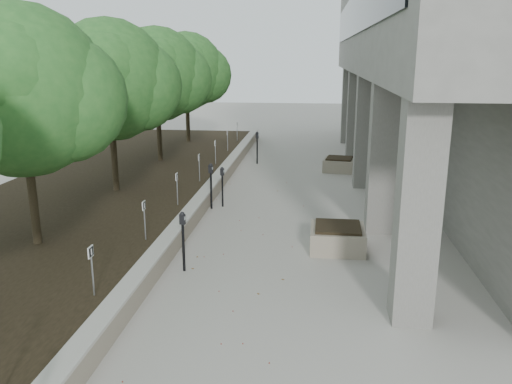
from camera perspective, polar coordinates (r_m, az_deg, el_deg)
The scene contains 21 objects.
ground at distance 9.28m, azimuth -4.45°, elevation -15.49°, with size 90.00×90.00×0.00m, color #A6A198.
retaining_wall at distance 17.76m, azimuth -4.87°, elevation 0.31°, with size 0.39×26.00×0.50m, color gray, non-canonical shape.
planting_bed at distance 18.83m, azimuth -15.91°, elevation 0.47°, with size 7.00×26.00×0.40m, color black.
crabapple_tree_2 at distance 12.69m, azimuth -24.01°, elevation 6.49°, with size 4.60×4.00×5.44m, color #265E24, non-canonical shape.
crabapple_tree_3 at distance 17.17m, azimuth -15.66°, elevation 9.06°, with size 4.60×4.00×5.44m, color #265E24, non-canonical shape.
crabapple_tree_4 at distance 21.87m, azimuth -10.77°, elevation 10.46°, with size 4.60×4.00×5.44m, color #265E24, non-canonical shape.
crabapple_tree_5 at distance 26.68m, azimuth -7.61°, elevation 11.32°, with size 4.60×4.00×5.44m, color #265E24, non-canonical shape.
parking_sign_2 at distance 9.99m, azimuth -17.51°, elevation -8.26°, with size 0.04×0.22×0.96m, color black, non-canonical shape.
parking_sign_3 at distance 12.61m, azimuth -12.11°, elevation -3.07°, with size 0.04×0.22×0.96m, color black, non-canonical shape.
parking_sign_4 at distance 15.37m, azimuth -8.63°, elevation 0.32°, with size 0.04×0.22×0.96m, color black, non-canonical shape.
parking_sign_5 at distance 18.20m, azimuth -6.23°, elevation 2.66°, with size 0.04×0.22×0.96m, color black, non-canonical shape.
parking_sign_6 at distance 21.08m, azimuth -4.47°, elevation 4.37°, with size 0.04×0.22×0.96m, color black, non-canonical shape.
parking_sign_7 at distance 23.99m, azimuth -3.14°, elevation 5.66°, with size 0.04×0.22×0.96m, color black, non-canonical shape.
parking_sign_8 at distance 26.92m, azimuth -2.09°, elevation 6.67°, with size 0.04×0.22×0.96m, color black, non-canonical shape.
parking_meter_2 at distance 11.62m, azimuth -7.98°, elevation -5.41°, with size 0.14×0.10×1.38m, color black, non-canonical shape.
parking_meter_3 at distance 16.43m, azimuth -3.70°, elevation 0.57°, with size 0.13×0.09×1.29m, color black, non-canonical shape.
parking_meter_4 at distance 16.20m, azimuth -4.95°, elevation 0.63°, with size 0.14×0.10×1.45m, color black, non-canonical shape.
parking_meter_5 at distance 22.98m, azimuth 0.12°, elevation 4.88°, with size 0.14×0.10×1.44m, color black, non-canonical shape.
planter_front at distance 13.05m, azimuth 8.92°, elevation -4.93°, with size 1.32×1.32×0.62m, color gray, non-canonical shape.
planter_back at distance 21.87m, azimuth 9.11°, elevation 3.03°, with size 1.23×1.23×0.57m, color gray, non-canonical shape.
berry_scatter at distance 13.78m, azimuth -0.99°, elevation -4.98°, with size 3.30×14.10×0.02m, color maroon, non-canonical shape.
Camera 1 is at (1.58, -7.86, 4.67)m, focal length 36.49 mm.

